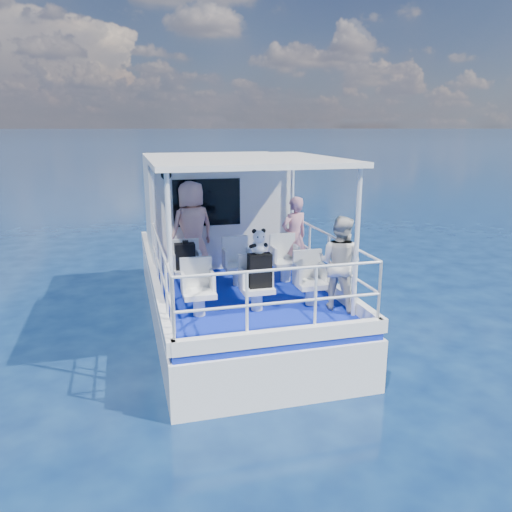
{
  "coord_description": "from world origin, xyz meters",
  "views": [
    {
      "loc": [
        -1.9,
        -8.16,
        3.66
      ],
      "look_at": [
        0.18,
        -0.4,
        1.57
      ],
      "focal_mm": 35.0,
      "sensor_mm": 36.0,
      "label": 1
    }
  ],
  "objects_px": {
    "backpack_center": "(260,270)",
    "panda": "(259,241)",
    "passenger_stbd_aft": "(340,263)",
    "passenger_port_fwd": "(192,229)"
  },
  "relations": [
    {
      "from": "panda",
      "to": "passenger_stbd_aft",
      "type": "bearing_deg",
      "value": -11.52
    },
    {
      "from": "passenger_stbd_aft",
      "to": "panda",
      "type": "relative_size",
      "value": 3.85
    },
    {
      "from": "passenger_port_fwd",
      "to": "backpack_center",
      "type": "bearing_deg",
      "value": 87.99
    },
    {
      "from": "passenger_port_fwd",
      "to": "passenger_stbd_aft",
      "type": "height_order",
      "value": "passenger_port_fwd"
    },
    {
      "from": "passenger_stbd_aft",
      "to": "panda",
      "type": "distance_m",
      "value": 1.3
    },
    {
      "from": "backpack_center",
      "to": "panda",
      "type": "height_order",
      "value": "panda"
    },
    {
      "from": "backpack_center",
      "to": "panda",
      "type": "bearing_deg",
      "value": 123.12
    },
    {
      "from": "passenger_port_fwd",
      "to": "panda",
      "type": "relative_size",
      "value": 4.73
    },
    {
      "from": "backpack_center",
      "to": "panda",
      "type": "relative_size",
      "value": 1.37
    },
    {
      "from": "passenger_stbd_aft",
      "to": "backpack_center",
      "type": "bearing_deg",
      "value": 36.46
    }
  ]
}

